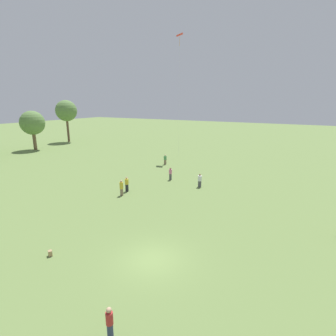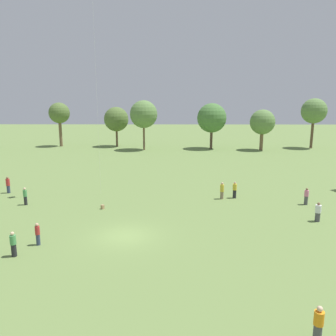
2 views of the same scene
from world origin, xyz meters
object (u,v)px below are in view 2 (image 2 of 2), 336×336
object	(u,v)px
person_3	(25,196)
person_6	(318,325)
person_0	(38,234)
kite_0	(93,9)
picnic_bag_1	(103,207)
person_2	(222,191)
person_7	(306,196)
person_5	(318,212)
person_8	(8,185)
person_1	(13,244)
person_10	(235,190)

from	to	relation	value
person_3	person_6	distance (m)	27.08
person_0	kite_0	xyz separation A→B (m)	(1.65, 12.68, 17.73)
person_0	picnic_bag_1	xyz separation A→B (m)	(2.85, 7.81, -0.62)
person_2	person_7	size ratio (longest dim) A/B	1.06
person_0	picnic_bag_1	world-z (taller)	person_0
person_5	person_7	distance (m)	4.60
person_8	kite_0	xyz separation A→B (m)	(10.15, -0.38, 17.64)
person_1	person_3	bearing A→B (deg)	-54.65
person_5	person_10	xyz separation A→B (m)	(-5.64, 6.64, 0.06)
kite_0	person_5	bearing A→B (deg)	-108.22
person_1	person_2	bearing A→B (deg)	-124.89
person_3	person_8	xyz separation A→B (m)	(-3.69, 4.13, 0.04)
person_0	person_5	distance (m)	21.92
person_1	person_7	xyz separation A→B (m)	(23.11, 11.05, -0.01)
kite_0	person_8	bearing A→B (deg)	91.39
person_8	person_2	bearing A→B (deg)	-145.37
person_5	person_10	size ratio (longest dim) A/B	0.95
person_5	person_0	bearing A→B (deg)	-104.39
person_0	kite_0	bearing A→B (deg)	-171.84
person_7	person_1	bearing A→B (deg)	-4.85
person_0	person_10	distance (m)	19.47
person_2	person_7	xyz separation A→B (m)	(7.85, -1.79, -0.05)
person_3	person_2	bearing A→B (deg)	-25.56
person_10	picnic_bag_1	distance (m)	13.42
person_6	kite_0	size ratio (longest dim) A/B	0.08
person_6	person_5	bearing A→B (deg)	149.18
person_6	person_0	bearing A→B (deg)	-128.41
person_2	person_8	world-z (taller)	person_8
person_1	person_8	world-z (taller)	person_8
person_5	person_10	distance (m)	8.72
person_7	person_8	bearing A→B (deg)	-37.32
person_8	picnic_bag_1	size ratio (longest dim) A/B	4.69
kite_0	person_6	bearing A→B (deg)	-144.60
person_10	person_0	bearing A→B (deg)	164.77
person_2	person_5	distance (m)	9.42
person_2	person_10	xyz separation A→B (m)	(1.35, 0.33, -0.02)
person_2	person_6	size ratio (longest dim) A/B	1.04
person_5	person_10	world-z (taller)	person_10
person_1	picnic_bag_1	size ratio (longest dim) A/B	4.31
person_7	person_10	world-z (taller)	person_10
person_0	picnic_bag_1	distance (m)	8.33
person_2	person_10	bearing A→B (deg)	0.21
person_0	person_7	world-z (taller)	person_7
person_8	person_10	world-z (taller)	person_8
person_6	person_7	size ratio (longest dim) A/B	1.01
person_1	person_5	world-z (taller)	person_1
kite_0	person_7	bearing A→B (deg)	-95.72
person_10	picnic_bag_1	world-z (taller)	person_10
person_8	person_3	bearing A→B (deg)	171.28
person_0	person_2	xyz separation A→B (m)	(14.40, 11.12, 0.05)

